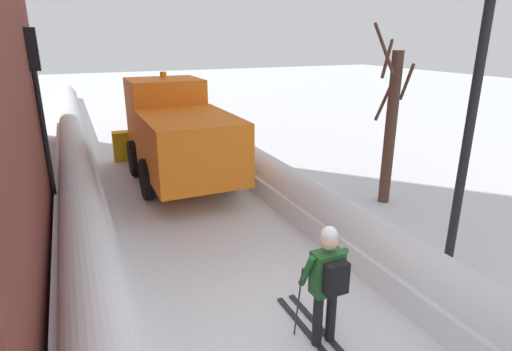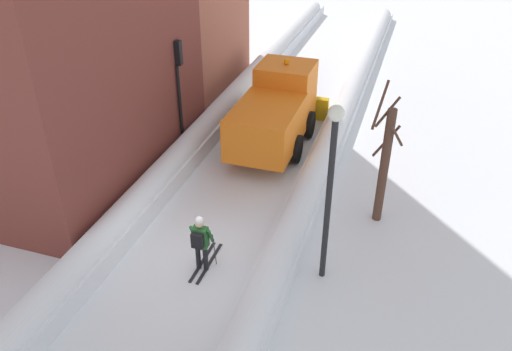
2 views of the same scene
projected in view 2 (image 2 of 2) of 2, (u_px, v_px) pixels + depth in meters
ground_plane at (284, 117)px, 23.18m from camera, size 80.00×80.00×0.00m
snowbank_left at (232, 100)px, 23.59m from camera, size 1.10×36.00×1.06m
snowbank_right at (340, 117)px, 22.32m from camera, size 1.10×36.00×0.93m
building_brick_near at (22, 17)px, 17.05m from camera, size 8.55×9.72×10.85m
plow_truck at (276, 111)px, 20.23m from camera, size 3.20×5.98×3.12m
skier at (201, 241)px, 14.15m from camera, size 0.62×1.80×1.81m
traffic_light_pole at (179, 75)px, 19.17m from camera, size 0.28×0.42×4.33m
street_lamp at (331, 176)px, 12.75m from camera, size 0.40×0.40×5.14m
bare_tree_near at (384, 163)px, 15.64m from camera, size 0.96×1.15×4.48m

